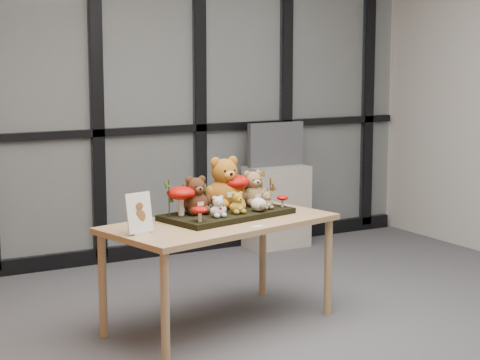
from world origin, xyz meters
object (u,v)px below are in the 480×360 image
bear_white_bow (218,205)px  bear_beige_small (266,199)px  cabinet (276,207)px  plush_cream_hedgehog (258,204)px  monitor (276,144)px  display_table (220,231)px  diorama_tray (227,214)px  mushroom_back_left (181,199)px  bear_pooh_yellow (224,180)px  bear_brown_medium (196,193)px  mushroom_front_right (283,200)px  bear_small_yellow (237,201)px  sign_holder (139,216)px  mushroom_back_right (233,189)px  bear_tan_back (253,186)px  mushroom_front_left (200,213)px

bear_white_bow → bear_beige_small: size_ratio=1.13×
cabinet → bear_beige_small: bearing=-123.8°
plush_cream_hedgehog → monitor: size_ratio=0.18×
display_table → monitor: bearing=36.5°
diorama_tray → mushroom_back_left: size_ratio=4.15×
monitor → bear_pooh_yellow: bearing=-131.4°
bear_white_bow → bear_beige_small: (0.39, 0.08, -0.01)m
bear_pooh_yellow → bear_brown_medium: bear_pooh_yellow is taller
bear_white_bow → monitor: monitor is taller
display_table → mushroom_back_left: size_ratio=7.84×
bear_pooh_yellow → mushroom_front_right: size_ratio=4.34×
diorama_tray → bear_brown_medium: 0.25m
display_table → bear_beige_small: (0.35, 0.02, 0.17)m
bear_small_yellow → sign_holder: bearing=175.6°
bear_brown_medium → bear_white_bow: 0.19m
diorama_tray → cabinet: size_ratio=1.16×
bear_white_bow → monitor: (1.48, 1.72, 0.12)m
mushroom_back_right → bear_tan_back: bearing=-1.5°
mushroom_back_right → sign_holder: (-0.78, -0.31, -0.05)m
bear_pooh_yellow → cabinet: 2.03m
bear_tan_back → plush_cream_hedgehog: bear_tan_back is taller
bear_brown_medium → mushroom_front_left: (-0.09, -0.24, -0.08)m
mushroom_back_right → mushroom_front_right: 0.33m
mushroom_front_left → mushroom_front_right: 0.70m
display_table → plush_cream_hedgehog: bearing=-16.1°
diorama_tray → mushroom_front_right: 0.40m
bear_tan_back → plush_cream_hedgehog: 0.23m
diorama_tray → monitor: (1.35, 1.60, 0.21)m
bear_small_yellow → bear_white_bow: size_ratio=1.04×
diorama_tray → display_table: bearing=-153.4°
bear_white_bow → bear_tan_back: bearing=19.2°
bear_pooh_yellow → bear_beige_small: bear_pooh_yellow is taller
cabinet → monitor: (0.00, 0.02, 0.54)m
mushroom_front_left → plush_cream_hedgehog: bearing=13.0°
sign_holder → monitor: size_ratio=0.45×
diorama_tray → plush_cream_hedgehog: bearing=-40.3°
bear_tan_back → bear_beige_small: bear_tan_back is taller
mushroom_front_right → display_table: bearing=-175.0°
display_table → diorama_tray: diorama_tray is taller
bear_white_bow → mushroom_back_left: size_ratio=0.73×
bear_small_yellow → mushroom_back_left: (-0.33, 0.12, 0.02)m
bear_white_bow → plush_cream_hedgehog: bearing=-6.1°
bear_white_bow → mushroom_front_left: (-0.16, -0.07, -0.02)m
plush_cream_hedgehog → monitor: monitor is taller
sign_holder → plush_cream_hedgehog: bearing=-5.6°
bear_white_bow → mushroom_back_right: (0.24, 0.24, 0.04)m
bear_beige_small → mushroom_front_right: bearing=-5.2°
plush_cream_hedgehog → sign_holder: bearing=173.9°
bear_beige_small → bear_white_bow: bearing=178.3°
mushroom_front_left → diorama_tray: bearing=34.3°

